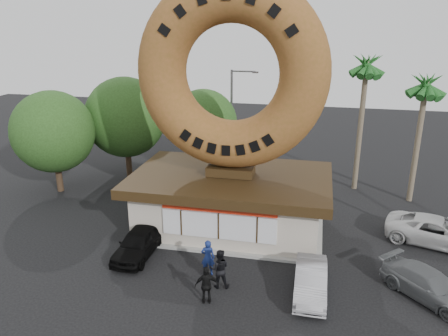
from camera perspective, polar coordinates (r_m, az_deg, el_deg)
name	(u,v)px	position (r m, az deg, el deg)	size (l,w,h in m)	color
ground	(204,284)	(20.94, -2.58, -14.94)	(90.00, 90.00, 0.00)	black
donut_shop	(231,200)	(25.23, 0.86, -4.15)	(11.20, 7.20, 3.80)	beige
giant_donut	(231,74)	(23.37, 0.96, 12.23)	(10.26, 10.26, 2.61)	brown
tree_west	(125,117)	(33.67, -12.75, 6.47)	(6.00, 6.00, 7.65)	#473321
tree_mid	(203,123)	(33.78, -2.70, 5.88)	(5.20, 5.20, 6.63)	#473321
tree_far	(53,132)	(32.05, -21.41, 4.43)	(5.60, 5.60, 7.14)	#473321
palm_near	(366,70)	(31.05, 18.09, 12.06)	(2.60, 2.60, 9.75)	#726651
palm_far	(426,89)	(30.22, 24.83, 9.30)	(2.60, 2.60, 8.75)	#726651
street_lamp	(233,116)	(34.15, 1.23, 6.84)	(2.11, 0.20, 8.00)	#59595E
person_left	(208,257)	(21.18, -2.12, -11.60)	(0.66, 0.43, 1.81)	navy
person_center	(219,269)	(20.27, -0.60, -13.01)	(0.91, 0.71, 1.88)	black
person_right	(207,285)	(19.32, -2.27, -15.05)	(1.02, 0.43, 1.75)	black
car_black	(138,243)	(23.26, -11.14, -9.58)	(1.65, 4.09, 1.39)	black
car_silver	(311,281)	(20.35, 11.25, -14.25)	(1.38, 3.95, 1.30)	#A09FA4
car_grey	(429,285)	(21.68, 25.20, -13.67)	(1.78, 4.37, 1.27)	slate
car_white	(437,231)	(26.53, 26.10, -7.45)	(2.45, 5.31, 1.48)	silver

